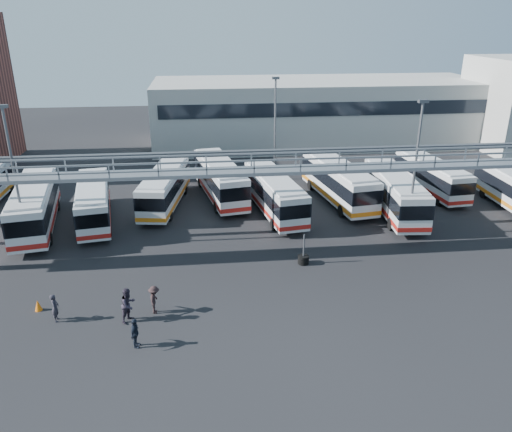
{
  "coord_description": "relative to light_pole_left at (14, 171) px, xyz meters",
  "views": [
    {
      "loc": [
        -3.27,
        -26.17,
        15.46
      ],
      "look_at": [
        0.33,
        6.0,
        2.53
      ],
      "focal_mm": 35.0,
      "sensor_mm": 36.0,
      "label": 1
    }
  ],
  "objects": [
    {
      "name": "ground",
      "position": [
        16.0,
        -8.0,
        -5.73
      ],
      "size": [
        140.0,
        140.0,
        0.0
      ],
      "primitive_type": "plane",
      "color": "black",
      "rests_on": "ground"
    },
    {
      "name": "gantry",
      "position": [
        16.0,
        -2.13,
        -0.22
      ],
      "size": [
        51.4,
        5.15,
        7.1
      ],
      "color": "#92949A",
      "rests_on": "ground"
    },
    {
      "name": "warehouse",
      "position": [
        28.0,
        30.0,
        -1.73
      ],
      "size": [
        42.0,
        14.0,
        8.0
      ],
      "primitive_type": "cube",
      "color": "#9E9E99",
      "rests_on": "ground"
    },
    {
      "name": "light_pole_left",
      "position": [
        0.0,
        0.0,
        0.0
      ],
      "size": [
        0.7,
        0.35,
        10.21
      ],
      "color": "#4C4F54",
      "rests_on": "ground"
    },
    {
      "name": "light_pole_mid",
      "position": [
        28.0,
        -1.0,
        0.0
      ],
      "size": [
        0.7,
        0.35,
        10.21
      ],
      "color": "#4C4F54",
      "rests_on": "ground"
    },
    {
      "name": "light_pole_back",
      "position": [
        20.0,
        14.0,
        0.0
      ],
      "size": [
        0.7,
        0.35,
        10.21
      ],
      "color": "#4C4F54",
      "rests_on": "ground"
    },
    {
      "name": "bus_1",
      "position": [
        -0.31,
        3.7,
        -3.8
      ],
      "size": [
        4.54,
        11.74,
        3.48
      ],
      "rotation": [
        0.0,
        0.0,
        0.17
      ],
      "color": "silver",
      "rests_on": "ground"
    },
    {
      "name": "bus_2",
      "position": [
        3.94,
        4.61,
        -3.98
      ],
      "size": [
        4.1,
        10.65,
        3.16
      ],
      "rotation": [
        0.0,
        0.0,
        0.17
      ],
      "color": "silver",
      "rests_on": "ground"
    },
    {
      "name": "bus_3",
      "position": [
        9.42,
        7.51,
        -3.95
      ],
      "size": [
        4.13,
        10.86,
        3.22
      ],
      "rotation": [
        0.0,
        0.0,
        -0.16
      ],
      "color": "silver",
      "rests_on": "ground"
    },
    {
      "name": "bus_4",
      "position": [
        14.27,
        9.11,
        -3.82
      ],
      "size": [
        4.67,
        11.63,
        3.45
      ],
      "rotation": [
        0.0,
        0.0,
        0.19
      ],
      "color": "silver",
      "rests_on": "ground"
    },
    {
      "name": "bus_5",
      "position": [
        18.63,
        4.78,
        -3.92
      ],
      "size": [
        4.1,
        11.02,
        3.27
      ],
      "rotation": [
        0.0,
        0.0,
        0.15
      ],
      "color": "silver",
      "rests_on": "ground"
    },
    {
      "name": "bus_6",
      "position": [
        24.71,
        7.09,
        -3.8
      ],
      "size": [
        4.31,
        11.72,
        3.48
      ],
      "rotation": [
        0.0,
        0.0,
        0.15
      ],
      "color": "silver",
      "rests_on": "ground"
    },
    {
      "name": "bus_7",
      "position": [
        28.58,
        3.64,
        -3.84
      ],
      "size": [
        3.49,
        11.4,
        3.41
      ],
      "rotation": [
        0.0,
        0.0,
        -0.08
      ],
      "color": "silver",
      "rests_on": "ground"
    },
    {
      "name": "bus_8",
      "position": [
        34.0,
        8.45,
        -4.01
      ],
      "size": [
        3.32,
        10.41,
        3.11
      ],
      "rotation": [
        0.0,
        0.0,
        0.09
      ],
      "color": "silver",
      "rests_on": "ground"
    },
    {
      "name": "pedestrian_a",
      "position": [
        4.48,
        -9.86,
        -4.92
      ],
      "size": [
        0.43,
        0.62,
        1.62
      ],
      "primitive_type": "imported",
      "rotation": [
        0.0,
        0.0,
        1.64
      ],
      "color": "#222028",
      "rests_on": "ground"
    },
    {
      "name": "pedestrian_b",
      "position": [
        8.45,
        -10.29,
        -4.74
      ],
      "size": [
        1.16,
        1.22,
        1.98
      ],
      "primitive_type": "imported",
      "rotation": [
        0.0,
        0.0,
        0.98
      ],
      "color": "#28212E",
      "rests_on": "ground"
    },
    {
      "name": "pedestrian_c",
      "position": [
        9.78,
        -9.65,
        -4.9
      ],
      "size": [
        0.66,
        1.1,
        1.66
      ],
      "primitive_type": "imported",
      "rotation": [
        0.0,
        0.0,
        1.53
      ],
      "color": "black",
      "rests_on": "ground"
    },
    {
      "name": "pedestrian_d",
      "position": [
        9.05,
        -12.73,
        -4.92
      ],
      "size": [
        0.55,
        1.0,
        1.61
      ],
      "primitive_type": "imported",
      "rotation": [
        0.0,
        0.0,
        1.4
      ],
      "color": "black",
      "rests_on": "ground"
    },
    {
      "name": "cone_right",
      "position": [
        3.18,
        -8.68,
        -5.4
      ],
      "size": [
        0.43,
        0.43,
        0.65
      ],
      "primitive_type": "cone",
      "rotation": [
        0.0,
        0.0,
        0.05
      ],
      "color": "orange",
      "rests_on": "ground"
    },
    {
      "name": "tire_stack",
      "position": [
        19.23,
        -4.67,
        -5.37
      ],
      "size": [
        0.75,
        0.75,
        2.14
      ],
      "color": "black",
      "rests_on": "ground"
    }
  ]
}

